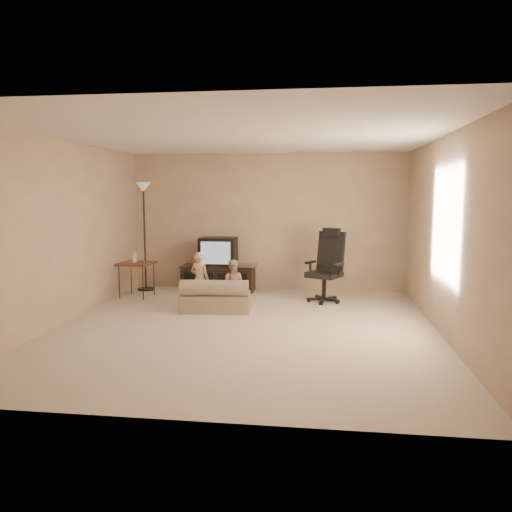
{
  "coord_description": "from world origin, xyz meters",
  "views": [
    {
      "loc": [
        0.99,
        -6.37,
        1.77
      ],
      "look_at": [
        0.07,
        0.6,
        0.89
      ],
      "focal_mm": 35.0,
      "sensor_mm": 36.0,
      "label": 1
    }
  ],
  "objects": [
    {
      "name": "room_shell",
      "position": [
        0.0,
        0.0,
        1.52
      ],
      "size": [
        5.5,
        5.5,
        5.5
      ],
      "color": "silver",
      "rests_on": "floor"
    },
    {
      "name": "side_table",
      "position": [
        -2.15,
        1.75,
        0.58
      ],
      "size": [
        0.59,
        0.59,
        0.81
      ],
      "rotation": [
        0.0,
        0.0,
        -0.1
      ],
      "color": "brown",
      "rests_on": "floor"
    },
    {
      "name": "floor",
      "position": [
        0.0,
        0.0,
        0.0
      ],
      "size": [
        5.5,
        5.5,
        0.0
      ],
      "primitive_type": "plane",
      "color": "beige",
      "rests_on": "ground"
    },
    {
      "name": "toddler_right",
      "position": [
        -0.36,
        1.03,
        0.39
      ],
      "size": [
        0.38,
        0.21,
        0.78
      ],
      "primitive_type": "imported",
      "rotation": [
        0.0,
        0.0,
        3.16
      ],
      "color": "#DAAB88",
      "rests_on": "floor"
    },
    {
      "name": "child_sofa",
      "position": [
        -0.59,
        0.89,
        0.2
      ],
      "size": [
        1.07,
        0.67,
        0.5
      ],
      "rotation": [
        0.0,
        0.0,
        0.09
      ],
      "color": "gray",
      "rests_on": "floor"
    },
    {
      "name": "toddler_left",
      "position": [
        -0.89,
        1.15,
        0.44
      ],
      "size": [
        0.37,
        0.31,
        0.87
      ],
      "primitive_type": "imported",
      "rotation": [
        0.0,
        0.0,
        2.87
      ],
      "color": "#DAAB88",
      "rests_on": "floor"
    },
    {
      "name": "office_chair",
      "position": [
        1.08,
        1.82,
        0.43
      ],
      "size": [
        0.75,
        0.76,
        1.21
      ],
      "rotation": [
        0.0,
        0.0,
        -0.49
      ],
      "color": "black",
      "rests_on": "floor"
    },
    {
      "name": "tv_stand",
      "position": [
        -0.87,
        2.49,
        0.41
      ],
      "size": [
        1.38,
        0.52,
        0.98
      ],
      "rotation": [
        0.0,
        0.0,
        -0.01
      ],
      "color": "black",
      "rests_on": "floor"
    },
    {
      "name": "floor_lamp",
      "position": [
        -2.23,
        2.38,
        1.44
      ],
      "size": [
        0.31,
        0.31,
        1.98
      ],
      "color": "#2F1F15",
      "rests_on": "floor"
    }
  ]
}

